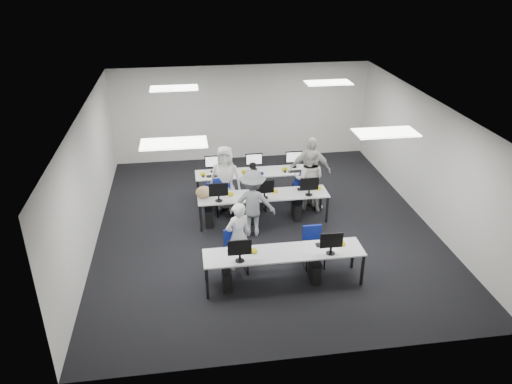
{
  "coord_description": "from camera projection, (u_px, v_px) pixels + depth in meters",
  "views": [
    {
      "loc": [
        -1.76,
        -10.58,
        6.13
      ],
      "look_at": [
        -0.23,
        -0.18,
        1.0
      ],
      "focal_mm": 35.0,
      "sensor_mm": 36.0,
      "label": 1
    }
  ],
  "objects": [
    {
      "name": "desk_back",
      "position": [
        255.0,
        174.0,
        13.45
      ],
      "size": [
        3.2,
        0.7,
        0.73
      ],
      "color": "silver",
      "rests_on": "ground"
    },
    {
      "name": "room",
      "position": [
        265.0,
        169.0,
        11.67
      ],
      "size": [
        9.0,
        9.02,
        3.0
      ],
      "color": "black",
      "rests_on": "ground"
    },
    {
      "name": "student_2",
      "position": [
        225.0,
        178.0,
        12.8
      ],
      "size": [
        0.95,
        0.76,
        1.69
      ],
      "primitive_type": "imported",
      "rotation": [
        0.0,
        0.0,
        -0.29
      ],
      "color": "#BBB9B0",
      "rests_on": "ground"
    },
    {
      "name": "handbag",
      "position": [
        203.0,
        192.0,
        11.95
      ],
      "size": [
        0.41,
        0.3,
        0.31
      ],
      "primitive_type": "ellipsoid",
      "rotation": [
        0.0,
        0.0,
        0.15
      ],
      "color": "#9B7A50",
      "rests_on": "desk_mid"
    },
    {
      "name": "chair_4",
      "position": [
        305.0,
        198.0,
        13.01
      ],
      "size": [
        0.53,
        0.56,
        0.87
      ],
      "rotation": [
        0.0,
        0.0,
        0.26
      ],
      "color": "navy",
      "rests_on": "ground"
    },
    {
      "name": "chair_3",
      "position": [
        256.0,
        199.0,
        12.97
      ],
      "size": [
        0.49,
        0.52,
        0.91
      ],
      "rotation": [
        0.0,
        0.0,
        0.09
      ],
      "color": "navy",
      "rests_on": "ground"
    },
    {
      "name": "desk_front",
      "position": [
        284.0,
        254.0,
        9.89
      ],
      "size": [
        3.2,
        0.7,
        0.73
      ],
      "color": "silver",
      "rests_on": "ground"
    },
    {
      "name": "photographer",
      "position": [
        253.0,
        203.0,
        11.57
      ],
      "size": [
        1.15,
        0.78,
        1.65
      ],
      "primitive_type": "imported",
      "rotation": [
        0.0,
        0.0,
        2.98
      ],
      "color": "slate",
      "rests_on": "ground"
    },
    {
      "name": "chair_1",
      "position": [
        313.0,
        254.0,
        10.65
      ],
      "size": [
        0.43,
        0.47,
        0.87
      ],
      "rotation": [
        0.0,
        0.0,
        0.01
      ],
      "color": "navy",
      "rests_on": "ground"
    },
    {
      "name": "dslr_camera",
      "position": [
        253.0,
        165.0,
        11.34
      ],
      "size": [
        0.17,
        0.2,
        0.1
      ],
      "primitive_type": "cube",
      "rotation": [
        0.0,
        0.0,
        2.98
      ],
      "color": "black",
      "rests_on": "photographer"
    },
    {
      "name": "student_0",
      "position": [
        238.0,
        236.0,
        10.34
      ],
      "size": [
        0.66,
        0.56,
        1.54
      ],
      "primitive_type": "imported",
      "rotation": [
        0.0,
        0.0,
        3.54
      ],
      "color": "#BBB9B0",
      "rests_on": "ground"
    },
    {
      "name": "equipment_mid",
      "position": [
        256.0,
        209.0,
        12.31
      ],
      "size": [
        2.91,
        0.41,
        1.19
      ],
      "color": "white",
      "rests_on": "desk_mid"
    },
    {
      "name": "student_1",
      "position": [
        309.0,
        179.0,
        12.78
      ],
      "size": [
        0.97,
        0.87,
        1.64
      ],
      "primitive_type": "imported",
      "rotation": [
        0.0,
        0.0,
        2.76
      ],
      "color": "#BBB9B0",
      "rests_on": "ground"
    },
    {
      "name": "chair_7",
      "position": [
        304.0,
        191.0,
        13.33
      ],
      "size": [
        0.56,
        0.59,
        0.96
      ],
      "rotation": [
        0.0,
        0.0,
        0.19
      ],
      "color": "navy",
      "rests_on": "ground"
    },
    {
      "name": "ceiling_panels",
      "position": [
        265.0,
        107.0,
        11.02
      ],
      "size": [
        5.2,
        4.6,
        0.02
      ],
      "color": "white",
      "rests_on": "room"
    },
    {
      "name": "chair_5",
      "position": [
        216.0,
        201.0,
        12.92
      ],
      "size": [
        0.53,
        0.56,
        0.82
      ],
      "rotation": [
        0.0,
        0.0,
        -0.38
      ],
      "color": "navy",
      "rests_on": "ground"
    },
    {
      "name": "student_3",
      "position": [
        310.0,
        171.0,
        12.97
      ],
      "size": [
        1.14,
        0.61,
        1.86
      ],
      "primitive_type": "imported",
      "rotation": [
        0.0,
        0.0,
        -0.15
      ],
      "color": "#BBB9B0",
      "rests_on": "ground"
    },
    {
      "name": "chair_0",
      "position": [
        236.0,
        259.0,
        10.45
      ],
      "size": [
        0.5,
        0.53,
        0.9
      ],
      "rotation": [
        0.0,
        0.0,
        0.12
      ],
      "color": "navy",
      "rests_on": "ground"
    },
    {
      "name": "desk_mid",
      "position": [
        263.0,
        196.0,
        12.21
      ],
      "size": [
        3.2,
        0.7,
        0.73
      ],
      "color": "silver",
      "rests_on": "ground"
    },
    {
      "name": "equipment_back",
      "position": [
        262.0,
        184.0,
        13.63
      ],
      "size": [
        2.91,
        0.41,
        1.19
      ],
      "color": "white",
      "rests_on": "desk_back"
    },
    {
      "name": "chair_2",
      "position": [
        224.0,
        203.0,
        12.76
      ],
      "size": [
        0.48,
        0.52,
        0.91
      ],
      "rotation": [
        0.0,
        0.0,
        0.08
      ],
      "color": "navy",
      "rests_on": "ground"
    },
    {
      "name": "equipment_front",
      "position": [
        274.0,
        269.0,
        9.99
      ],
      "size": [
        2.51,
        0.41,
        1.19
      ],
      "color": "#0C2CA1",
      "rests_on": "desk_front"
    },
    {
      "name": "chair_6",
      "position": [
        256.0,
        198.0,
        13.06
      ],
      "size": [
        0.52,
        0.54,
        0.83
      ],
      "rotation": [
        0.0,
        0.0,
        -0.3
      ],
      "color": "navy",
      "rests_on": "ground"
    }
  ]
}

